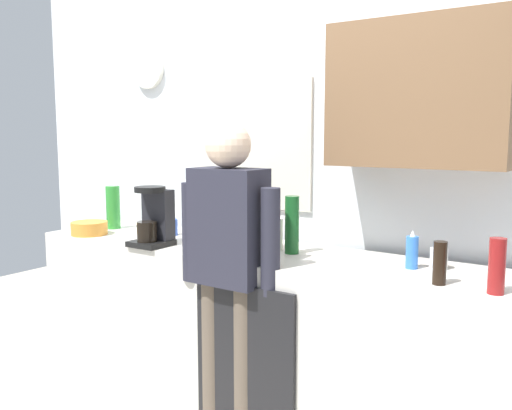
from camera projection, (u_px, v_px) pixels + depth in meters
The scene contains 16 objects.
kitchen_counter at pixel (263, 335), 2.98m from camera, with size 2.86×0.64×0.93m, color beige.
dishwasher_panel at pixel (244, 370), 2.65m from camera, with size 0.56×0.02×0.83m, color black.
back_wall_assembly at pixel (315, 166), 3.14m from camera, with size 4.46×0.42×2.60m.
coffee_maker at pixel (154, 219), 3.05m from camera, with size 0.20×0.20×0.33m.
bottle_clear_soda at pixel (113, 207), 3.59m from camera, with size 0.09×0.09×0.28m, color #2D8C33.
bottle_dark_sauce at pixel (440, 263), 2.26m from camera, with size 0.06×0.06×0.18m, color black.
bottle_amber_beer at pixel (257, 222), 3.16m from camera, with size 0.06×0.06×0.23m, color brown.
bottle_red_vinegar at pixel (497, 266), 2.12m from camera, with size 0.06×0.06×0.22m, color maroon.
bottle_olive_oil at pixel (242, 221), 3.11m from camera, with size 0.06×0.06×0.25m, color olive.
bottle_green_wine at pixel (292, 225), 2.84m from camera, with size 0.07×0.07×0.30m, color #195923.
cup_blue_mug at pixel (171, 227), 3.36m from camera, with size 0.08×0.08×0.10m, color #3351B2.
cup_white_mug at pixel (439, 259), 2.52m from camera, with size 0.08×0.08×0.10m, color white.
mixing_bowl at pixel (89, 228), 3.39m from camera, with size 0.22×0.22×0.08m, color orange.
dish_soap at pixel (412, 252), 2.53m from camera, with size 0.06×0.06×0.18m.
storage_canister at pixel (270, 234), 2.95m from camera, with size 0.14×0.14×0.17m, color silver.
person_at_sink at pixel (229, 257), 2.67m from camera, with size 0.57×0.22×1.60m.
Camera 1 is at (1.58, -2.08, 1.54)m, focal length 38.66 mm.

